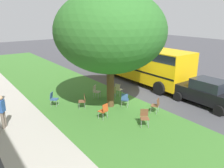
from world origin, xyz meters
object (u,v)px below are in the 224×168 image
Objects in this scene: chair_1 at (144,116)px; chair_4 at (96,91)px; parked_car at (207,92)px; school_bus at (135,59)px; chair_2 at (53,98)px; chair_7 at (125,99)px; chair_6 at (156,104)px; chair_0 at (113,92)px; pedestrian_1 at (2,110)px; street_tree at (110,32)px; chair_3 at (83,100)px; chair_5 at (118,89)px; chair_8 at (104,110)px.

chair_1 is 4.82m from chair_4.
parked_car is 7.04m from school_bus.
chair_2 is 4.37m from chair_7.
chair_7 is (1.73, 0.88, 0.00)m from chair_6.
school_bus is at bearing -78.93° from chair_2.
chair_0 is at bearing 122.16° from school_bus.
pedestrian_1 is at bearing 76.89° from chair_7.
chair_6 is at bearing -113.70° from pedestrian_1.
street_tree is 0.65× the size of school_bus.
street_tree is 6.88m from school_bus.
chair_6 is at bearing -153.00° from chair_7.
chair_0 is 4.09m from chair_1.
street_tree is 4.30m from chair_4.
chair_0 is at bearing -85.50° from chair_3.
chair_3 is at bearing 58.05° from chair_7.
chair_5 is 0.52× the size of pedestrian_1.
chair_5 is (0.45, -3.00, 0.00)m from chair_3.
street_tree is at bearing -126.03° from chair_2.
chair_8 is (-1.26, 1.34, -3.95)m from street_tree.
chair_2 is at bearing 27.47° from chair_1.
chair_2 and chair_8 have the same top height.
chair_2 and chair_4 have the same top height.
chair_3 is at bearing 65.74° from street_tree.
chair_4 is 1.00× the size of chair_7.
chair_8 is at bearing -174.71° from chair_3.
chair_6 is (-4.43, -4.32, 0.00)m from chair_2.
chair_1 is 2.21m from chair_8.
chair_3 is at bearing 123.48° from chair_4.
chair_0 is 6.71m from pedestrian_1.
chair_3 is 7.43m from school_bus.
chair_8 is (1.85, 1.20, 0.00)m from chair_1.
chair_4 is at bearing -81.92° from pedestrian_1.
chair_8 is at bearing -155.90° from chair_2.
pedestrian_1 is at bearing 68.62° from parked_car.
pedestrian_1 is (2.13, 4.55, 0.41)m from chair_8.
chair_8 is 0.24× the size of parked_car.
chair_3 is 0.08× the size of school_bus.
chair_4 is at bearing 110.35° from school_bus.
chair_1 is 1.00× the size of chair_6.
pedestrian_1 is at bearing 92.09° from chair_5.
chair_5 is at bearing -102.03° from chair_2.
parked_car is (-4.48, -3.39, 0.32)m from chair_5.
street_tree is at bearing 32.15° from chair_6.
chair_8 is 5.04m from pedestrian_1.
pedestrian_1 is (0.00, 6.70, 0.41)m from chair_0.
parked_car is at bearing -136.19° from chair_4.
chair_1 is at bearing -152.53° from chair_2.
chair_3 is at bearing 98.58° from chair_5.
chair_4 and chair_6 have the same top height.
school_bus is (6.73, -5.33, 1.24)m from chair_1.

